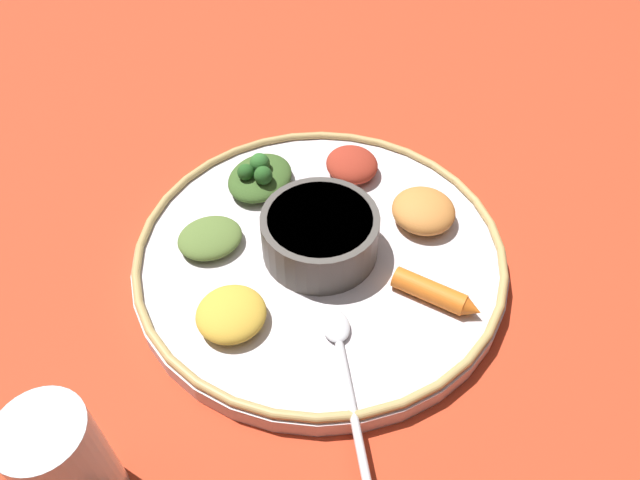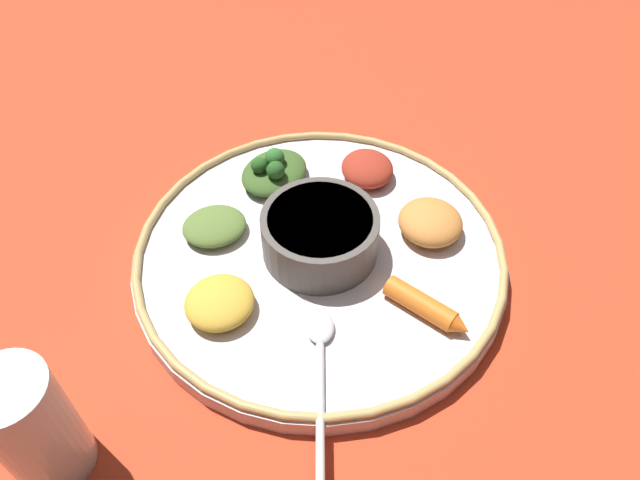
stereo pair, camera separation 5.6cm
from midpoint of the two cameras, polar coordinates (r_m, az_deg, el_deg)
The scene contains 12 objects.
ground_plane at distance 0.59m, azimuth 2.74°, elevation -2.33°, with size 2.40×2.40×0.00m, color #B7381E.
platter at distance 0.58m, azimuth 2.77°, elevation -1.75°, with size 0.35×0.35×0.02m, color silver.
platter_rim at distance 0.57m, azimuth 2.81°, elevation -0.96°, with size 0.35×0.35×0.01m, color tan.
center_bowl at distance 0.56m, azimuth 2.89°, elevation 0.49°, with size 0.11×0.11×0.05m.
spoon at distance 0.50m, azimuth 3.33°, elevation -12.23°, with size 0.13×0.13×0.01m.
greens_pile at distance 0.64m, azimuth -1.85°, elevation 6.40°, with size 0.07×0.08×0.04m.
carrot_near_spoon at distance 0.54m, azimuth 13.01°, elevation -6.36°, with size 0.08×0.02×0.02m.
mound_lentil_yellow at distance 0.53m, azimuth -6.44°, elevation -6.05°, with size 0.06×0.06×0.02m, color gold.
mound_beet at distance 0.64m, azimuth 7.00°, elevation 6.59°, with size 0.06×0.05×0.03m, color maroon.
mound_collards at distance 0.59m, azimuth -7.25°, elevation 1.17°, with size 0.06×0.05×0.02m, color #567033.
mound_squash at distance 0.60m, azimuth 13.04°, elevation 1.51°, with size 0.06×0.06×0.03m, color #C67A38.
drinking_glass at distance 0.48m, azimuth -21.99°, elevation -16.69°, with size 0.06×0.06×0.11m.
Camera 2 is at (-0.26, 0.28, 0.45)m, focal length 33.95 mm.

